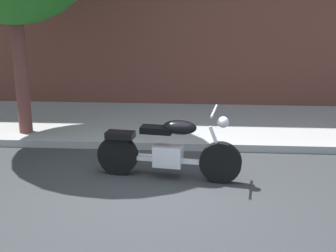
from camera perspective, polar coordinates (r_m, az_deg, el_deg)
The scene contains 3 objects.
ground_plane at distance 6.81m, azimuth -1.95°, elevation -7.96°, with size 60.00×60.00×0.00m, color #303335.
sidewalk at distance 9.89m, azimuth -0.04°, elevation 0.30°, with size 23.12×3.11×0.14m, color #989898.
motorcycle at distance 7.07m, azimuth -0.01°, elevation -3.06°, with size 2.26×0.74×1.14m.
Camera 1 is at (0.65, -6.17, 2.80)m, focal length 48.96 mm.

